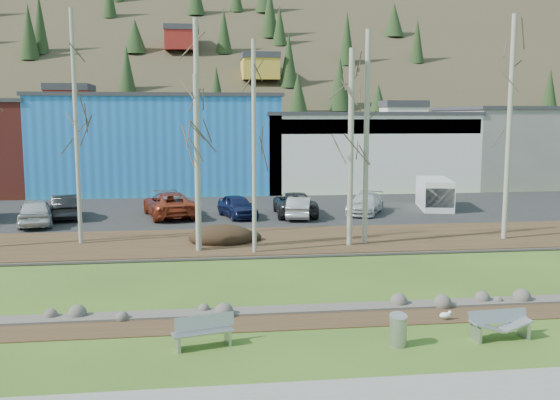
{
  "coord_description": "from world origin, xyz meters",
  "views": [
    {
      "loc": [
        -2.56,
        -16.86,
        6.51
      ],
      "look_at": [
        1.2,
        12.36,
        2.5
      ],
      "focal_mm": 40.0,
      "sensor_mm": 36.0,
      "label": 1
    }
  ],
  "objects": [
    {
      "name": "parking_lot",
      "position": [
        0.0,
        25.0,
        0.07
      ],
      "size": [
        80.0,
        14.0,
        0.14
      ],
      "primitive_type": "cube",
      "color": "black",
      "rests_on": "ground"
    },
    {
      "name": "birch_1",
      "position": [
        -8.56,
        14.88,
        5.89
      ],
      "size": [
        0.21,
        0.21,
        11.47
      ],
      "color": "#A4A195",
      "rests_on": "far_bank"
    },
    {
      "name": "river",
      "position": [
        0.0,
        7.2,
        0.0
      ],
      "size": [
        80.0,
        8.0,
        0.9
      ],
      "primitive_type": null,
      "color": "black",
      "rests_on": "ground"
    },
    {
      "name": "car_5",
      "position": [
        3.56,
        21.15,
        0.81
      ],
      "size": [
        2.31,
        4.29,
        1.34
      ],
      "primitive_type": "imported",
      "rotation": [
        0.0,
        0.0,
        2.91
      ],
      "color": "#ABAAAD",
      "rests_on": "parking_lot"
    },
    {
      "name": "litter_bin",
      "position": [
        2.94,
        -0.4,
        0.42
      ],
      "size": [
        0.49,
        0.49,
        0.84
      ],
      "primitive_type": "cylinder",
      "rotation": [
        0.0,
        0.0,
        -0.0
      ],
      "color": "#9FA0A3",
      "rests_on": "ground"
    },
    {
      "name": "car_0",
      "position": [
        -12.09,
        20.5,
        0.94
      ],
      "size": [
        2.72,
        4.95,
        1.59
      ],
      "primitive_type": "imported",
      "rotation": [
        0.0,
        0.0,
        3.33
      ],
      "color": "silver",
      "rests_on": "parking_lot"
    },
    {
      "name": "car_6",
      "position": [
        3.43,
        22.3,
        0.89
      ],
      "size": [
        2.69,
        5.47,
        1.49
      ],
      "primitive_type": "imported",
      "rotation": [
        0.0,
        0.0,
        3.1
      ],
      "color": "#272629",
      "rests_on": "parking_lot"
    },
    {
      "name": "bench_intact",
      "position": [
        -2.55,
        0.26,
        0.44
      ],
      "size": [
        1.81,
        0.93,
        0.87
      ],
      "rotation": [
        0.0,
        0.0,
        0.25
      ],
      "color": "#9FA0A3",
      "rests_on": "ground"
    },
    {
      "name": "hillside",
      "position": [
        0.0,
        84.0,
        17.5
      ],
      "size": [
        160.0,
        72.0,
        35.0
      ],
      "primitive_type": null,
      "color": "#373120",
      "rests_on": "ground"
    },
    {
      "name": "van_white",
      "position": [
        13.37,
        23.75,
        1.16
      ],
      "size": [
        2.91,
        5.0,
        2.05
      ],
      "rotation": [
        0.0,
        0.0,
        -0.22
      ],
      "color": "white",
      "rests_on": "parking_lot"
    },
    {
      "name": "far_bank_rocks",
      "position": [
        0.0,
        11.3,
        0.0
      ],
      "size": [
        80.0,
        0.8,
        0.46
      ],
      "primitive_type": null,
      "color": "#47423D",
      "rests_on": "ground"
    },
    {
      "name": "car_1",
      "position": [
        -10.98,
        22.93,
        0.88
      ],
      "size": [
        2.63,
        4.76,
        1.49
      ],
      "primitive_type": "imported",
      "rotation": [
        0.0,
        0.0,
        3.39
      ],
      "color": "black",
      "rests_on": "parking_lot"
    },
    {
      "name": "seagull",
      "position": [
        5.14,
        1.54,
        0.17
      ],
      "size": [
        0.44,
        0.2,
        0.31
      ],
      "rotation": [
        0.0,
        0.0,
        -0.02
      ],
      "color": "gold",
      "rests_on": "ground"
    },
    {
      "name": "birch_7",
      "position": [
        13.11,
        13.34,
        5.84
      ],
      "size": [
        0.26,
        0.26,
        11.38
      ],
      "color": "#A4A195",
      "rests_on": "far_bank"
    },
    {
      "name": "dirt_mound",
      "position": [
        -1.55,
        14.28,
        0.47
      ],
      "size": [
        3.31,
        2.34,
        0.65
      ],
      "primitive_type": "ellipsoid",
      "color": "black",
      "rests_on": "far_bank"
    },
    {
      "name": "bench_damaged",
      "position": [
        6.08,
        -0.2,
        0.41
      ],
      "size": [
        1.87,
        0.73,
        0.82
      ],
      "rotation": [
        0.0,
        0.0,
        0.07
      ],
      "color": "#9FA0A3",
      "rests_on": "ground"
    },
    {
      "name": "car_2",
      "position": [
        -4.55,
        22.66,
        0.93
      ],
      "size": [
        3.82,
        6.13,
        1.58
      ],
      "primitive_type": "imported",
      "rotation": [
        0.0,
        0.0,
        3.37
      ],
      "color": "#9E3A20",
      "rests_on": "parking_lot"
    },
    {
      "name": "building_blue",
      "position": [
        -6.0,
        39.0,
        4.16
      ],
      "size": [
        20.4,
        12.24,
        8.3
      ],
      "color": "#2164B0",
      "rests_on": "ground"
    },
    {
      "name": "birch_3",
      "position": [
        -2.7,
        12.4,
        4.28
      ],
      "size": [
        0.25,
        0.25,
        8.26
      ],
      "color": "#A4A195",
      "rests_on": "far_bank"
    },
    {
      "name": "building_white",
      "position": [
        12.0,
        38.98,
        3.41
      ],
      "size": [
        18.36,
        12.24,
        6.8
      ],
      "color": "silver",
      "rests_on": "ground"
    },
    {
      "name": "near_bank_rocks",
      "position": [
        0.0,
        3.1,
        0.0
      ],
      "size": [
        80.0,
        0.8,
        0.5
      ],
      "primitive_type": null,
      "color": "#47423D",
      "rests_on": "ground"
    },
    {
      "name": "car_3",
      "position": [
        -4.23,
        23.6,
        0.83
      ],
      "size": [
        3.43,
        5.15,
        1.39
      ],
      "primitive_type": "imported",
      "rotation": [
        0.0,
        0.0,
        0.34
      ],
      "color": "gray",
      "rests_on": "parking_lot"
    },
    {
      "name": "birch_6",
      "position": [
        4.72,
        12.77,
        4.92
      ],
      "size": [
        0.28,
        0.28,
        9.54
      ],
      "color": "#A4A195",
      "rests_on": "far_bank"
    },
    {
      "name": "birch_5",
      "position": [
        5.58,
        13.1,
        5.39
      ],
      "size": [
        0.26,
        0.26,
        10.48
      ],
      "color": "#A4A195",
      "rests_on": "far_bank"
    },
    {
      "name": "ground",
      "position": [
        0.0,
        0.0,
        0.0
      ],
      "size": [
        200.0,
        200.0,
        0.0
      ],
      "primitive_type": "plane",
      "color": "#36501B",
      "rests_on": "ground"
    },
    {
      "name": "footpath",
      "position": [
        0.0,
        -3.5,
        0.02
      ],
      "size": [
        80.0,
        2.0,
        0.04
      ],
      "primitive_type": "cube",
      "color": "slate",
      "rests_on": "ground"
    },
    {
      "name": "birch_4",
      "position": [
        -0.09,
        11.73,
        5.03
      ],
      "size": [
        0.2,
        0.2,
        9.76
      ],
      "color": "#A4A195",
      "rests_on": "far_bank"
    },
    {
      "name": "dirt_strip",
      "position": [
        0.0,
        2.1,
        0.01
      ],
      "size": [
        80.0,
        1.8,
        0.03
      ],
      "primitive_type": "cube",
      "color": "#382616",
      "rests_on": "ground"
    },
    {
      "name": "car_4",
      "position": [
        -0.28,
        21.89,
        0.84
      ],
      "size": [
        2.7,
        4.41,
        1.4
      ],
      "primitive_type": "imported",
      "rotation": [
        0.0,
        0.0,
        0.27
      ],
      "color": "#161C45",
      "rests_on": "parking_lot"
    },
    {
      "name": "car_7",
      "position": [
        8.08,
        22.28,
        0.8
      ],
      "size": [
        3.67,
        4.86,
        1.31
      ],
      "primitive_type": "imported",
      "rotation": [
        0.0,
        0.0,
        -0.47
      ],
      "color": "silver",
      "rests_on": "parking_lot"
    },
    {
      "name": "building_grey",
      "position": [
        28.0,
        39.0,
        3.66
      ],
      "size": [
        14.28,
        12.24,
        7.3
      ],
      "color": "slate",
      "rests_on": "ground"
    },
    {
      "name": "far_bank",
      "position": [
        0.0,
        14.5,
        0.07
      ],
      "size": [
        80.0,
        7.0,
        0.15
      ],
      "primitive_type": "cube",
      "color": "#382616",
      "rests_on": "ground"
    },
    {
      "name": "birch_2",
      "position": [
        -2.66,
        12.73,
        5.54
      ],
      "size": [
        0.24,
        0.24,
        10.79
      ],
      "color": "#A4A195",
      "rests_on": "far_bank"
    }
  ]
}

